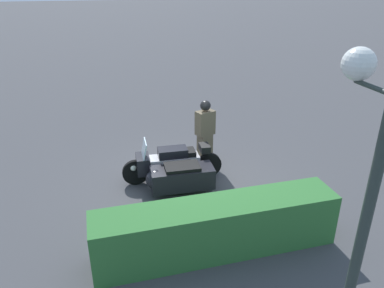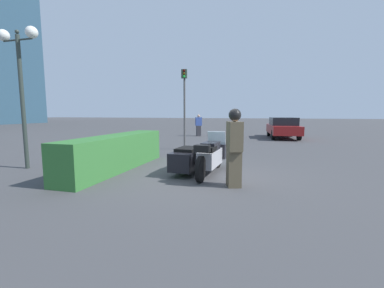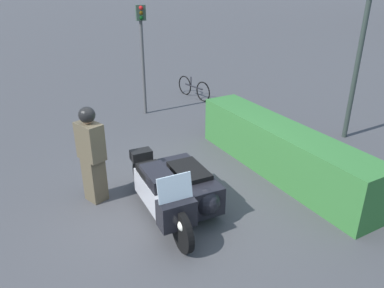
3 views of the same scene
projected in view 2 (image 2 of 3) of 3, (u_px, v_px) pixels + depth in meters
The scene contains 8 objects.
ground_plane at pixel (198, 175), 7.11m from camera, with size 160.00×160.00×0.00m, color #424244.
police_motorcycle at pixel (199, 157), 7.37m from camera, with size 2.56×1.32×1.16m.
officer_rider at pixel (234, 146), 5.91m from camera, with size 0.57×0.44×1.82m.
hedge_bush_curbside at pixel (117, 152), 7.80m from camera, with size 4.61×0.85×1.05m, color #337033.
twin_lamp_post at pixel (19, 63), 7.63m from camera, with size 0.34×1.41×4.20m.
traffic_light_near at pixel (184, 98), 11.78m from camera, with size 0.22×0.28×3.68m.
parked_car_background at pixel (283, 127), 17.62m from camera, with size 4.55×2.17×1.41m.
pedestrian_bystander at pixel (199, 125), 19.14m from camera, with size 0.45×0.53×1.61m.
Camera 2 is at (-6.74, -1.73, 1.71)m, focal length 24.00 mm.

